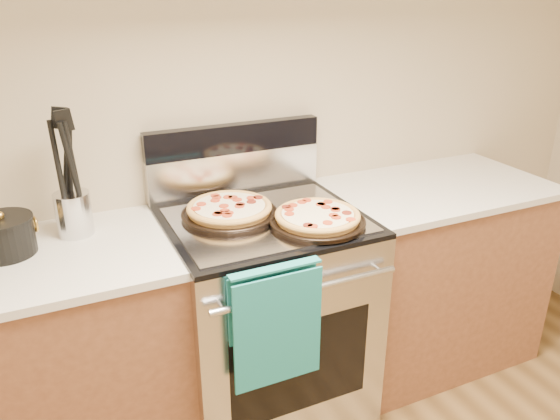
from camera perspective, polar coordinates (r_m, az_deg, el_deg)
name	(u,v)px	position (r m, az deg, el deg)	size (l,w,h in m)	color
wall_back	(229,91)	(2.31, -5.34, 12.26)	(4.00, 4.00, 0.00)	tan
range_body	(265,320)	(2.35, -1.58, -11.37)	(0.76, 0.68, 0.90)	#B7B7BC
oven_window	(301,366)	(2.10, 2.19, -16.02)	(0.56, 0.01, 0.40)	black
cooktop	(264,220)	(2.12, -1.71, -1.03)	(0.76, 0.68, 0.02)	black
backsplash_lower	(235,172)	(2.36, -4.72, 3.96)	(0.76, 0.06, 0.18)	silver
backsplash_upper	(234,138)	(2.31, -4.83, 7.48)	(0.76, 0.06, 0.12)	black
oven_handle	(308,290)	(1.87, 2.91, -8.33)	(0.03, 0.03, 0.70)	silver
dish_towel	(276,323)	(1.88, -0.47, -11.74)	(0.32, 0.05, 0.42)	#18797B
foil_sheet	(267,220)	(2.09, -1.39, -1.01)	(0.70, 0.55, 0.01)	gray
cabinet_left	(40,375)	(2.25, -23.75, -15.53)	(1.00, 0.62, 0.88)	brown
countertop_left	(17,265)	(2.02, -25.76, -5.22)	(1.02, 0.64, 0.03)	beige
cabinet_right	(427,275)	(2.78, 15.16, -6.58)	(1.00, 0.62, 0.88)	brown
countertop_right	(438,188)	(2.60, 16.17, 2.22)	(1.02, 0.64, 0.03)	beige
pepperoni_pizza_back	(229,210)	(2.12, -5.30, 0.01)	(0.37, 0.37, 0.05)	#B27436
pepperoni_pizza_front	(317,218)	(2.04, 3.94, -0.84)	(0.36, 0.36, 0.05)	#B27436
utensil_crock	(74,214)	(2.11, -20.73, -0.36)	(0.13, 0.13, 0.16)	silver
saucepan	(4,238)	(2.06, -26.88, -2.60)	(0.20, 0.20, 0.12)	black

